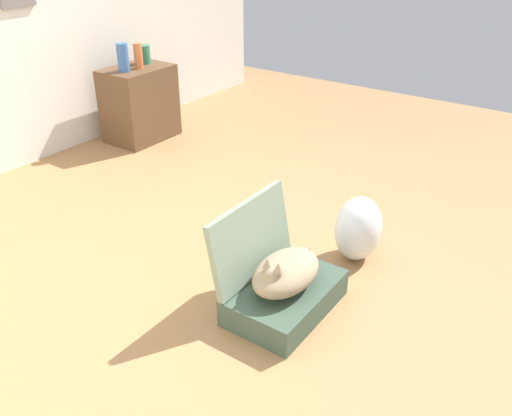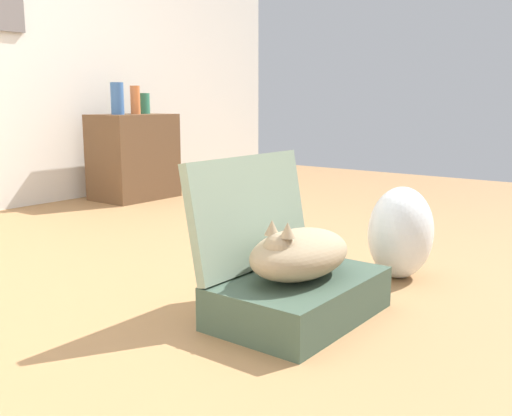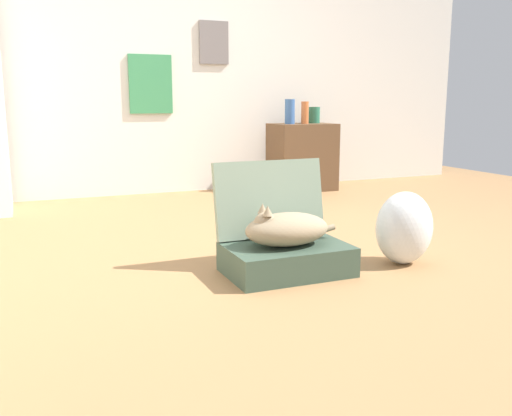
% 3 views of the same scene
% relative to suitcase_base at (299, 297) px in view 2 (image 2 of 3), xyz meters
% --- Properties ---
extents(ground_plane, '(7.68, 7.68, 0.00)m').
position_rel_suitcase_base_xyz_m(ground_plane, '(0.17, 0.54, -0.07)').
color(ground_plane, '#9E7247').
rests_on(ground_plane, ground).
extents(suitcase_base, '(0.61, 0.41, 0.15)m').
position_rel_suitcase_base_xyz_m(suitcase_base, '(0.00, 0.00, 0.00)').
color(suitcase_base, '#384C3D').
rests_on(suitcase_base, ground).
extents(suitcase_lid, '(0.61, 0.11, 0.41)m').
position_rel_suitcase_base_xyz_m(suitcase_lid, '(0.00, 0.21, 0.28)').
color(suitcase_lid, gray).
rests_on(suitcase_lid, suitcase_base).
extents(cat, '(0.52, 0.28, 0.22)m').
position_rel_suitcase_base_xyz_m(cat, '(-0.01, 0.00, 0.16)').
color(cat, '#998466').
rests_on(cat, suitcase_base).
extents(plastic_bag_white, '(0.32, 0.27, 0.39)m').
position_rel_suitcase_base_xyz_m(plastic_bag_white, '(0.66, -0.08, 0.12)').
color(plastic_bag_white, silver).
rests_on(plastic_bag_white, ground).
extents(side_table, '(0.59, 0.42, 0.64)m').
position_rel_suitcase_base_xyz_m(side_table, '(1.33, 2.39, 0.25)').
color(side_table, brown).
rests_on(side_table, ground).
extents(vase_tall, '(0.09, 0.09, 0.23)m').
position_rel_suitcase_base_xyz_m(vase_tall, '(1.18, 2.37, 0.68)').
color(vase_tall, '#38609E').
rests_on(vase_tall, side_table).
extents(vase_short, '(0.12, 0.12, 0.16)m').
position_rel_suitcase_base_xyz_m(vase_short, '(1.48, 2.43, 0.65)').
color(vase_short, '#2D7051').
rests_on(vase_short, side_table).
extents(vase_round, '(0.07, 0.07, 0.21)m').
position_rel_suitcase_base_xyz_m(vase_round, '(1.33, 2.34, 0.67)').
color(vase_round, '#CC6B38').
rests_on(vase_round, side_table).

